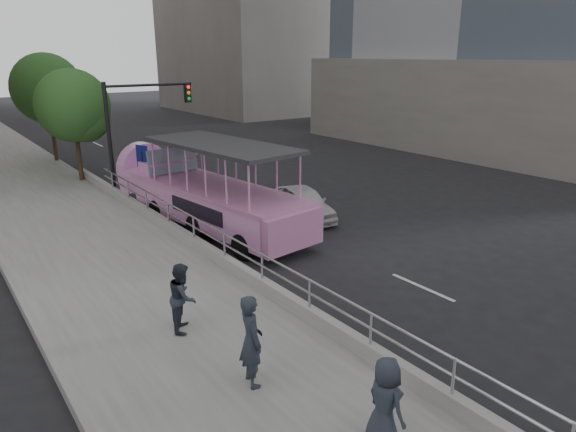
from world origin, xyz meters
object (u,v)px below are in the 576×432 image
(pedestrian_mid, at_px, (183,297))
(traffic_signal, at_px, (134,120))
(pedestrian_far, at_px, (385,402))
(street_tree_far, at_px, (49,91))
(street_tree_near, at_px, (76,109))
(pedestrian_near, at_px, (251,341))
(duck_boat, at_px, (202,194))
(parking_sign, at_px, (143,172))
(car, at_px, (304,203))

(pedestrian_mid, relative_size, traffic_signal, 0.31)
(pedestrian_far, distance_m, street_tree_far, 28.01)
(street_tree_near, height_order, street_tree_far, street_tree_far)
(pedestrian_near, distance_m, pedestrian_far, 2.75)
(duck_boat, relative_size, parking_sign, 3.59)
(pedestrian_far, bearing_deg, car, -26.16)
(duck_boat, xyz_separation_m, street_tree_far, (-1.72, 15.15, 3.07))
(pedestrian_near, relative_size, street_tree_far, 0.29)
(parking_sign, xyz_separation_m, street_tree_near, (-0.68, 6.50, 2.03))
(pedestrian_far, height_order, street_tree_near, street_tree_near)
(pedestrian_mid, bearing_deg, street_tree_far, 25.64)
(street_tree_near, relative_size, street_tree_far, 0.89)
(duck_boat, xyz_separation_m, pedestrian_far, (-3.29, -12.63, -0.16))
(street_tree_far, bearing_deg, pedestrian_far, -93.24)
(traffic_signal, bearing_deg, pedestrian_near, -103.63)
(car, height_order, pedestrian_mid, pedestrian_mid)
(pedestrian_near, bearing_deg, duck_boat, -10.42)
(traffic_signal, bearing_deg, street_tree_far, 98.43)
(duck_boat, relative_size, street_tree_far, 1.60)
(car, xyz_separation_m, pedestrian_near, (-7.79, -8.34, 0.58))
(pedestrian_mid, xyz_separation_m, traffic_signal, (3.96, 13.08, 2.40))
(duck_boat, xyz_separation_m, car, (3.65, -1.67, -0.60))
(pedestrian_near, bearing_deg, pedestrian_far, -150.11)
(pedestrian_mid, xyz_separation_m, street_tree_far, (2.56, 22.51, 3.20))
(car, relative_size, pedestrian_far, 2.41)
(pedestrian_mid, height_order, parking_sign, parking_sign)
(car, relative_size, pedestrian_near, 2.04)
(car, height_order, pedestrian_far, pedestrian_far)
(pedestrian_near, distance_m, street_tree_near, 19.46)
(pedestrian_far, bearing_deg, parking_sign, -1.47)
(car, xyz_separation_m, pedestrian_far, (-6.94, -10.96, 0.44))
(pedestrian_far, bearing_deg, pedestrian_near, 24.07)
(duck_boat, distance_m, parking_sign, 2.97)
(car, distance_m, street_tree_far, 18.03)
(pedestrian_near, distance_m, parking_sign, 13.00)
(pedestrian_far, distance_m, parking_sign, 15.43)
(car, distance_m, traffic_signal, 8.86)
(pedestrian_far, relative_size, street_tree_near, 0.27)
(pedestrian_far, xyz_separation_m, street_tree_near, (1.37, 21.78, 2.74))
(pedestrian_mid, height_order, street_tree_near, street_tree_near)
(duck_boat, height_order, traffic_signal, traffic_signal)
(car, bearing_deg, traffic_signal, 132.38)
(pedestrian_far, relative_size, traffic_signal, 0.30)
(car, height_order, parking_sign, parking_sign)
(duck_boat, bearing_deg, pedestrian_far, -104.61)
(pedestrian_mid, height_order, street_tree_far, street_tree_far)
(pedestrian_mid, xyz_separation_m, pedestrian_far, (0.99, -5.27, -0.02))
(pedestrian_near, bearing_deg, parking_sign, -0.88)
(traffic_signal, bearing_deg, pedestrian_mid, -106.83)
(traffic_signal, height_order, street_tree_far, street_tree_far)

